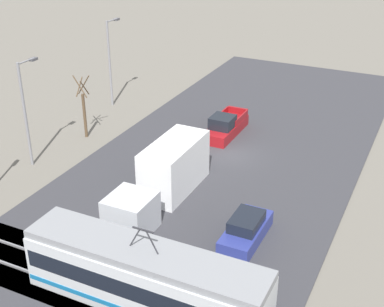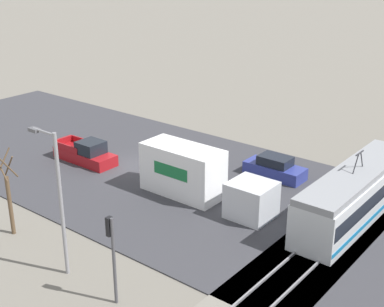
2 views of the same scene
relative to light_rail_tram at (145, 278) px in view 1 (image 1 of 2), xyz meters
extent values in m
plane|color=slate|center=(2.48, -16.88, -1.63)|extent=(320.00, 320.00, 0.00)
cube|color=#38383D|center=(2.48, -16.88, -1.59)|extent=(19.02, 49.53, 0.08)
cube|color=gray|center=(2.48, 0.00, -1.59)|extent=(67.50, 4.40, 0.08)
cube|color=gray|center=(2.48, -0.72, -1.48)|extent=(66.15, 0.10, 0.14)
cube|color=gray|center=(2.48, 0.72, -1.48)|extent=(66.15, 0.10, 0.14)
cube|color=silver|center=(0.00, 0.00, -0.15)|extent=(12.14, 2.71, 2.79)
cube|color=black|center=(0.00, 0.00, 0.18)|extent=(11.78, 2.74, 0.93)
cube|color=#1970AD|center=(0.00, 0.00, -1.02)|extent=(12.02, 2.75, 0.27)
cube|color=gray|center=(0.00, 0.00, 1.44)|extent=(12.14, 2.50, 0.40)
cylinder|color=#2D2D33|center=(-0.45, 0.00, 2.19)|extent=(0.66, 0.07, 1.15)
cylinder|color=#2D2D33|center=(0.45, 0.00, 2.19)|extent=(0.66, 0.07, 1.15)
cube|color=#2D2D33|center=(0.00, 0.00, 2.74)|extent=(1.10, 0.08, 0.06)
cube|color=silver|center=(3.91, -5.00, -0.40)|extent=(2.54, 2.67, 2.30)
cube|color=white|center=(3.91, -10.52, 0.14)|extent=(2.54, 5.68, 3.38)
cube|color=#196B38|center=(5.18, -10.52, 0.48)|extent=(0.02, 2.84, 0.85)
cube|color=maroon|center=(4.22, -20.22, -1.11)|extent=(1.94, 5.46, 0.88)
cube|color=black|center=(4.22, -19.46, -0.20)|extent=(1.79, 1.86, 0.95)
cube|color=maroon|center=(5.11, -21.37, -0.42)|extent=(0.12, 2.73, 0.51)
cube|color=maroon|center=(3.33, -21.37, -0.42)|extent=(0.12, 2.73, 0.51)
cube|color=maroon|center=(4.22, -22.84, -0.42)|extent=(1.79, 0.22, 0.51)
cube|color=red|center=(4.98, -22.92, -0.85)|extent=(0.14, 0.04, 0.18)
cube|color=navy|center=(-2.49, -7.05, -1.09)|extent=(1.82, 4.48, 0.91)
cube|color=black|center=(-2.49, -7.05, -0.30)|extent=(1.57, 2.33, 0.67)
cylinder|color=brown|center=(14.34, -14.92, 0.21)|extent=(0.24, 0.24, 3.67)
cylinder|color=brown|center=(14.59, -14.92, 2.62)|extent=(0.09, 1.02, 1.41)
cylinder|color=brown|center=(14.34, -14.67, 2.75)|extent=(1.23, 0.09, 1.71)
cylinder|color=brown|center=(14.09, -14.92, 2.62)|extent=(0.09, 1.02, 1.41)
cylinder|color=brown|center=(14.34, -15.17, 2.75)|extent=(1.23, 0.09, 1.71)
cylinder|color=gray|center=(15.01, -9.14, 2.24)|extent=(0.20, 0.20, 7.73)
cylinder|color=gray|center=(15.01, -9.94, 5.98)|extent=(0.12, 1.60, 0.12)
cube|color=#515156|center=(15.01, -10.69, 5.92)|extent=(0.36, 0.60, 0.18)
cylinder|color=gray|center=(16.39, -21.87, 2.30)|extent=(0.20, 0.20, 7.86)
cylinder|color=gray|center=(16.39, -22.67, 6.11)|extent=(0.12, 1.60, 0.12)
cube|color=#515156|center=(16.39, -23.42, 6.05)|extent=(0.36, 0.60, 0.18)
camera|label=1|loc=(-10.74, 17.13, 16.61)|focal=50.00mm
camera|label=2|loc=(29.50, 10.69, 14.26)|focal=50.00mm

